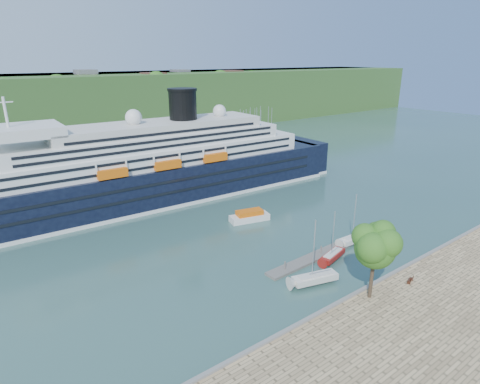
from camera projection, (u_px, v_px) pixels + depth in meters
ground at (361, 296)px, 53.91m from camera, size 400.00×400.00×0.00m
far_hillside at (60, 106)px, 159.32m from camera, size 400.00×50.00×24.00m
quay_coping at (363, 289)px, 53.40m from camera, size 220.00×0.50×0.30m
cruise_ship at (136, 149)px, 84.49m from camera, size 108.48×20.61×24.22m
park_bench at (410, 279)px, 55.20m from camera, size 1.55×0.95×0.93m
promenade_tree at (374, 258)px, 50.18m from camera, size 6.85×6.85×11.35m
floating_pontoon at (312, 258)px, 63.74m from camera, size 18.49×2.76×0.41m
sailboat_white_near at (317, 254)px, 55.26m from camera, size 7.61×3.97×9.47m
sailboat_red at (334, 237)px, 62.22m from camera, size 6.48×3.17×8.06m
sailboat_white_far at (356, 220)px, 67.82m from camera, size 6.78×2.15×8.66m
tender_launch at (250, 215)px, 78.45m from camera, size 8.30×4.52×2.18m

